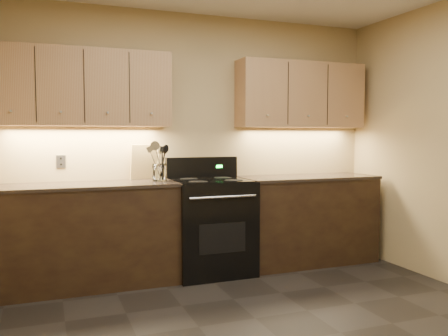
{
  "coord_description": "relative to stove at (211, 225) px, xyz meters",
  "views": [
    {
      "loc": [
        -1.45,
        -2.7,
        1.37
      ],
      "look_at": [
        0.13,
        1.45,
        1.06
      ],
      "focal_mm": 38.0,
      "sensor_mm": 36.0,
      "label": 1
    }
  ],
  "objects": [
    {
      "name": "counter_right",
      "position": [
        1.1,
        0.02,
        -0.01
      ],
      "size": [
        1.46,
        0.62,
        0.93
      ],
      "color": "black",
      "rests_on": "ground"
    },
    {
      "name": "cutting_board",
      "position": [
        -0.6,
        0.28,
        0.62
      ],
      "size": [
        0.28,
        0.12,
        0.35
      ],
      "primitive_type": "cube",
      "rotation": [
        0.15,
        0.0,
        0.21
      ],
      "color": "tan",
      "rests_on": "counter_left"
    },
    {
      "name": "black_spoon",
      "position": [
        -0.5,
        0.07,
        0.63
      ],
      "size": [
        0.11,
        0.15,
        0.34
      ],
      "primitive_type": null,
      "rotation": [
        0.28,
        0.13,
        0.05
      ],
      "color": "black",
      "rests_on": "utensil_crock"
    },
    {
      "name": "steel_spatula",
      "position": [
        -0.48,
        0.06,
        0.64
      ],
      "size": [
        0.21,
        0.09,
        0.36
      ],
      "primitive_type": null,
      "rotation": [
        0.05,
        -0.37,
        -0.12
      ],
      "color": "silver",
      "rests_on": "utensil_crock"
    },
    {
      "name": "outlet_plate",
      "position": [
        -1.38,
        0.31,
        0.64
      ],
      "size": [
        0.08,
        0.01,
        0.12
      ],
      "primitive_type": "cube",
      "color": "#B2B5BA",
      "rests_on": "wall_back"
    },
    {
      "name": "black_turner",
      "position": [
        -0.48,
        0.03,
        0.63
      ],
      "size": [
        0.11,
        0.14,
        0.34
      ],
      "primitive_type": null,
      "rotation": [
        -0.12,
        0.08,
        0.28
      ],
      "color": "black",
      "rests_on": "utensil_crock"
    },
    {
      "name": "wall_back",
      "position": [
        -0.08,
        0.32,
        0.82
      ],
      "size": [
        4.0,
        0.04,
        2.6
      ],
      "primitive_type": "cube",
      "color": "tan",
      "rests_on": "ground"
    },
    {
      "name": "steel_skimmer",
      "position": [
        -0.47,
        0.04,
        0.64
      ],
      "size": [
        0.18,
        0.11,
        0.37
      ],
      "primitive_type": null,
      "rotation": [
        0.05,
        -0.24,
        -0.15
      ],
      "color": "silver",
      "rests_on": "utensil_crock"
    },
    {
      "name": "upper_cab_left",
      "position": [
        -1.18,
        0.17,
        1.32
      ],
      "size": [
        1.6,
        0.3,
        0.7
      ],
      "primitive_type": "cube",
      "color": "#A98654",
      "rests_on": "wall_back"
    },
    {
      "name": "upper_cab_right",
      "position": [
        1.1,
        0.17,
        1.32
      ],
      "size": [
        1.44,
        0.3,
        0.7
      ],
      "primitive_type": "cube",
      "color": "#A98654",
      "rests_on": "wall_back"
    },
    {
      "name": "utensil_crock",
      "position": [
        -0.5,
        0.05,
        0.53
      ],
      "size": [
        0.15,
        0.15,
        0.17
      ],
      "color": "white",
      "rests_on": "counter_left"
    },
    {
      "name": "stove",
      "position": [
        0.0,
        0.0,
        0.0
      ],
      "size": [
        0.76,
        0.68,
        1.14
      ],
      "color": "black",
      "rests_on": "ground"
    },
    {
      "name": "wooden_spoon",
      "position": [
        -0.53,
        0.04,
        0.63
      ],
      "size": [
        0.12,
        0.13,
        0.33
      ],
      "primitive_type": null,
      "rotation": [
        -0.17,
        0.2,
        0.21
      ],
      "color": "tan",
      "rests_on": "utensil_crock"
    },
    {
      "name": "counter_left",
      "position": [
        -1.18,
        0.02,
        -0.01
      ],
      "size": [
        1.62,
        0.62,
        0.93
      ],
      "color": "black",
      "rests_on": "ground"
    }
  ]
}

